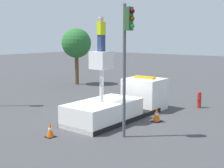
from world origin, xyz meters
TOP-DOWN VIEW (x-y plane):
  - ground_plane at (0.00, 0.00)m, footprint 120.00×120.00m
  - bucket_truck at (0.65, 0.00)m, footprint 7.28×2.36m
  - worker at (-1.11, 0.00)m, footprint 0.40×0.26m
  - traffic_light_pole at (-2.23, -2.39)m, footprint 0.34×0.57m
  - fire_hydrant at (5.59, -2.63)m, footprint 0.49×0.25m
  - traffic_cone_rear at (-4.32, 0.40)m, footprint 0.41×0.41m
  - traffic_cone_curbside at (1.03, -2.10)m, footprint 0.50×0.50m
  - tree_left_bg at (7.96, 10.65)m, footprint 2.79×2.79m

SIDE VIEW (x-z plane):
  - ground_plane at x=0.00m, z-range 0.00..0.00m
  - traffic_cone_rear at x=-4.32m, z-range -0.02..0.68m
  - traffic_cone_curbside at x=1.03m, z-range -0.02..0.73m
  - fire_hydrant at x=5.59m, z-range -0.01..1.07m
  - bucket_truck at x=0.65m, z-range -1.15..2.66m
  - tree_left_bg at x=7.96m, z-range 1.24..6.59m
  - traffic_light_pole at x=-2.23m, z-range 1.22..7.19m
  - worker at x=-1.11m, z-range 3.81..5.56m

